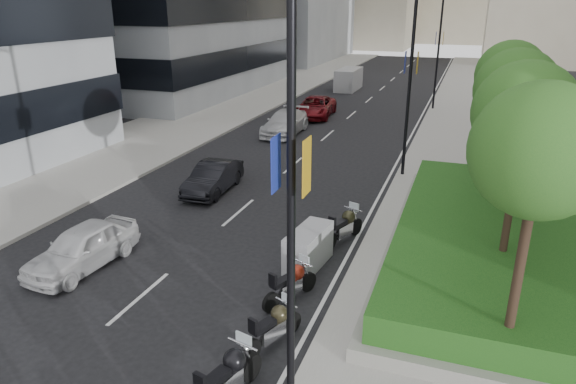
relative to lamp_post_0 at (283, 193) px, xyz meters
The scene contains 23 objects.
sidewalk_right 29.82m from the lamp_post_0, 80.49° to the left, with size 10.00×100.00×0.15m, color #9E9B93.
sidewalk_left 33.56m from the lamp_post_0, 119.10° to the left, with size 8.00×100.00×0.15m, color #9E9B93.
lane_edge 29.44m from the lamp_post_0, 90.88° to the left, with size 0.12×100.00×0.01m, color silver.
lane_centre 29.97m from the lamp_post_0, 101.01° to the left, with size 0.12×100.00×0.01m, color silver.
planter 11.73m from the lamp_post_0, 56.95° to the left, with size 10.00×14.00×0.40m, color gray.
hedge 11.50m from the lamp_post_0, 56.95° to the left, with size 9.40×13.40×0.80m, color #134213.
tree_0 5.30m from the lamp_post_0, 34.56° to the left, with size 2.80×2.80×6.30m.
tree_1 8.25m from the lamp_post_0, 58.11° to the left, with size 2.80×2.80×6.30m.
tree_2 11.84m from the lamp_post_0, 68.40° to the left, with size 2.80×2.80×6.30m.
tree_3 15.62m from the lamp_post_0, 73.81° to the left, with size 2.80×2.80×6.30m.
lamp_post_0 is the anchor object (origin of this frame).
lamp_post_1 17.00m from the lamp_post_0, 90.00° to the left, with size 2.34×0.45×9.00m.
lamp_post_2 35.00m from the lamp_post_0, 90.00° to the left, with size 2.34×0.45×9.00m.
motorcycle_2 4.62m from the lamp_post_0, behind, with size 0.89×2.34×1.19m.
motorcycle_3 5.14m from the lamp_post_0, 115.77° to the left, with size 0.98×2.01×1.05m.
motorcycle_4 6.40m from the lamp_post_0, 107.20° to the left, with size 1.06×2.04×1.08m.
motorcycle_5 7.99m from the lamp_post_0, 103.00° to the left, with size 1.15×2.30×1.32m.
motorcycle_6 9.86m from the lamp_post_0, 95.44° to the left, with size 1.03×2.20×1.15m.
car_a 10.35m from the lamp_post_0, 154.57° to the left, with size 1.67×4.16×1.42m, color silver.
car_b 14.88m from the lamp_post_0, 123.16° to the left, with size 1.44×4.13×1.36m, color black.
car_c 25.31m from the lamp_post_0, 109.78° to the left, with size 2.11×5.20×1.51m, color silver.
car_d 30.77m from the lamp_post_0, 105.45° to the left, with size 2.51×5.43×1.51m, color maroon.
delivery_van 43.78m from the lamp_post_0, 101.52° to the left, with size 1.88×4.91×2.06m.
Camera 1 is at (7.06, -6.94, 8.22)m, focal length 32.00 mm.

